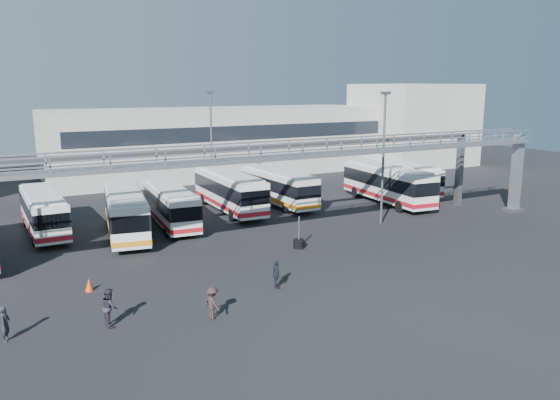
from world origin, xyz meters
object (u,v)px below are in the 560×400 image
bus_2 (43,211)px  bus_9 (405,176)px  pedestrian_d (276,274)px  light_pole_mid (383,151)px  light_pole_back (211,140)px  bus_5 (229,190)px  pedestrian_b (110,307)px  pedestrian_c (212,303)px  pedestrian_a (5,324)px  bus_6 (278,186)px  bus_4 (170,204)px  cone_right (89,285)px  bus_8 (387,183)px  bus_3 (125,211)px  tire_stack (299,243)px

bus_2 → bus_9: 33.80m
pedestrian_d → light_pole_mid: bearing=-47.3°
light_pole_back → bus_5: 6.36m
bus_9 → pedestrian_b: bearing=-141.3°
light_pole_mid → pedestrian_c: 21.65m
pedestrian_a → pedestrian_b: (4.17, -0.58, 0.10)m
bus_6 → bus_9: 14.10m
light_pole_mid → bus_9: light_pole_mid is taller
bus_4 → bus_5: (6.03, 2.43, 0.20)m
cone_right → pedestrian_c: bearing=-56.2°
pedestrian_c → bus_2: bearing=1.4°
bus_9 → pedestrian_d: size_ratio=6.78×
bus_8 → pedestrian_b: bearing=-146.8°
bus_3 → pedestrian_d: size_ratio=7.23×
pedestrian_a → tire_stack: size_ratio=0.72×
light_pole_back → bus_4: light_pole_back is taller
pedestrian_b → pedestrian_d: 8.75m
pedestrian_b → bus_6: bearing=-44.3°
bus_2 → tire_stack: bearing=-40.8°
pedestrian_a → pedestrian_d: bearing=-66.2°
bus_2 → bus_3: (5.08, -3.50, 0.12)m
pedestrian_b → light_pole_back: bearing=-30.8°
light_pole_mid → bus_8: size_ratio=0.88×
light_pole_back → pedestrian_d: bearing=-104.3°
bus_3 → bus_8: (23.85, -0.36, 0.10)m
light_pole_mid → light_pole_back: size_ratio=1.00×
bus_5 → pedestrian_c: (-9.88, -20.27, -1.11)m
bus_2 → bus_6: 19.74m
bus_5 → cone_right: 19.87m
bus_2 → pedestrian_a: 18.30m
light_pole_back → bus_9: bearing=-18.0°
pedestrian_d → pedestrian_c: bearing=126.1°
pedestrian_a → tire_stack: tire_stack is taller
light_pole_mid → bus_6: size_ratio=0.97×
light_pole_mid → pedestrian_b: 24.77m
bus_2 → bus_8: 29.19m
light_pole_mid → pedestrian_b: light_pole_mid is taller
bus_3 → bus_9: size_ratio=1.07×
pedestrian_b → tire_stack: size_ratio=0.81×
bus_9 → bus_3: bearing=-164.1°
bus_2 → bus_8: size_ratio=0.87×
cone_right → bus_3: bearing=66.4°
bus_4 → cone_right: (-8.17, -11.38, -1.34)m
pedestrian_d → bus_9: bearing=-42.7°
bus_3 → pedestrian_a: size_ratio=7.15×
light_pole_mid → bus_3: size_ratio=0.92×
bus_6 → cone_right: bearing=-144.3°
light_pole_mid → pedestrian_d: bearing=-149.2°
bus_6 → bus_9: size_ratio=1.01×
bus_6 → pedestrian_c: 25.25m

